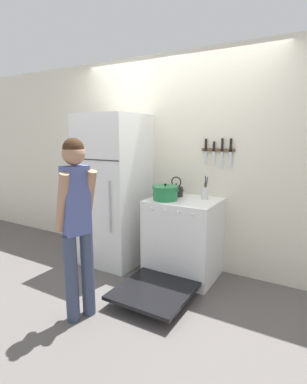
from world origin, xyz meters
The scene contains 9 objects.
ground_plane centered at (0.00, 0.00, 0.00)m, with size 14.00×14.00×0.00m, color #5B5654.
wall_back centered at (0.00, 0.03, 1.27)m, with size 10.00×0.06×2.55m.
refrigerator centered at (-0.64, -0.36, 0.92)m, with size 0.72×0.74×1.85m.
stove_range centered at (0.30, -0.35, 0.45)m, with size 0.77×1.34×0.90m.
dutch_oven_pot centered at (0.13, -0.44, 0.98)m, with size 0.32×0.28×0.18m.
tea_kettle centered at (0.14, -0.19, 0.97)m, with size 0.21×0.16×0.23m.
utensil_jar centered at (0.49, -0.18, 0.97)m, with size 0.08×0.08×0.26m.
person centered at (-0.14, -1.51, 0.90)m, with size 0.33×0.38×1.59m.
wall_knife_strip centered at (0.57, -0.02, 1.45)m, with size 0.38×0.03×0.32m.
Camera 1 is at (1.64, -3.29, 1.61)m, focal length 28.00 mm.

